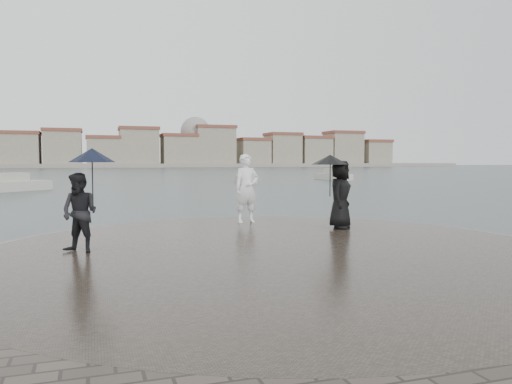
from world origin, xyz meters
name	(u,v)px	position (x,y,z in m)	size (l,w,h in m)	color
ground	(367,320)	(0.00, 0.00, 0.00)	(400.00, 400.00, 0.00)	#2B3835
kerb_ring	(276,260)	(0.00, 3.50, 0.16)	(12.50, 12.50, 0.32)	gray
quay_tip	(276,259)	(0.00, 3.50, 0.18)	(11.90, 11.90, 0.36)	#2D261E
statue	(247,188)	(0.74, 7.92, 1.35)	(0.72, 0.47, 1.98)	white
visitor_left	(83,198)	(-3.67, 4.48, 1.43)	(1.20, 1.03, 2.04)	black
visitor_right	(338,187)	(2.66, 5.97, 1.47)	(1.25, 1.12, 1.95)	black
far_skyline	(82,150)	(-6.29, 160.71, 5.61)	(260.00, 20.00, 37.00)	gray
boats	(222,180)	(8.09, 39.73, 0.38)	(34.78, 17.00, 1.50)	#B9B6A6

